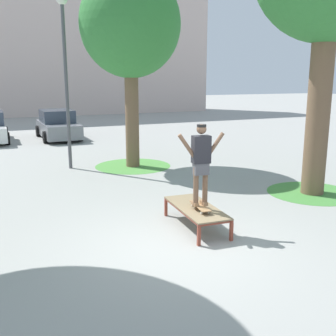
# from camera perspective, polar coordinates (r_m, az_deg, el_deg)

# --- Properties ---
(ground_plane) EXTENTS (120.00, 120.00, 0.00)m
(ground_plane) POSITION_cam_1_polar(r_m,az_deg,el_deg) (7.95, 1.80, -10.72)
(ground_plane) COLOR #999993
(building_facade) EXTENTS (31.97, 4.00, 14.17)m
(building_facade) POSITION_cam_1_polar(r_m,az_deg,el_deg) (37.07, -19.55, 18.02)
(building_facade) COLOR beige
(building_facade) RESTS_ON ground
(skate_box) EXTENTS (0.87, 1.94, 0.46)m
(skate_box) POSITION_cam_1_polar(r_m,az_deg,el_deg) (8.69, 3.97, -5.76)
(skate_box) COLOR brown
(skate_box) RESTS_ON ground
(skateboard) EXTENTS (0.30, 0.82, 0.09)m
(skateboard) POSITION_cam_1_polar(r_m,az_deg,el_deg) (8.47, 4.55, -5.38)
(skateboard) COLOR #9E754C
(skateboard) RESTS_ON skate_box
(skater) EXTENTS (1.00, 0.32, 1.69)m
(skater) POSITION_cam_1_polar(r_m,az_deg,el_deg) (8.22, 4.67, 1.23)
(skater) COLOR brown
(skater) RESTS_ON skateboard
(grass_patch_near_right) EXTENTS (2.46, 2.46, 0.01)m
(grass_patch_near_right) POSITION_cam_1_polar(r_m,az_deg,el_deg) (12.02, 19.61, -3.30)
(grass_patch_near_right) COLOR #47893D
(grass_patch_near_right) RESTS_ON ground
(tree_mid_back) EXTENTS (3.43, 3.43, 6.73)m
(tree_mid_back) POSITION_cam_1_polar(r_m,az_deg,el_deg) (14.57, -5.34, 19.35)
(tree_mid_back) COLOR brown
(tree_mid_back) RESTS_ON ground
(grass_patch_mid_back) EXTENTS (2.74, 2.74, 0.01)m
(grass_patch_mid_back) POSITION_cam_1_polar(r_m,az_deg,el_deg) (14.80, -4.96, 0.30)
(grass_patch_mid_back) COLOR #519342
(grass_patch_mid_back) RESTS_ON ground
(car_grey) EXTENTS (1.99, 4.24, 1.50)m
(car_grey) POSITION_cam_1_polar(r_m,az_deg,el_deg) (22.12, -15.26, 5.80)
(car_grey) COLOR slate
(car_grey) RESTS_ON ground
(light_post) EXTENTS (0.36, 0.36, 5.83)m
(light_post) POSITION_cam_1_polar(r_m,az_deg,el_deg) (14.49, -14.34, 14.92)
(light_post) COLOR #4C4C51
(light_post) RESTS_ON ground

